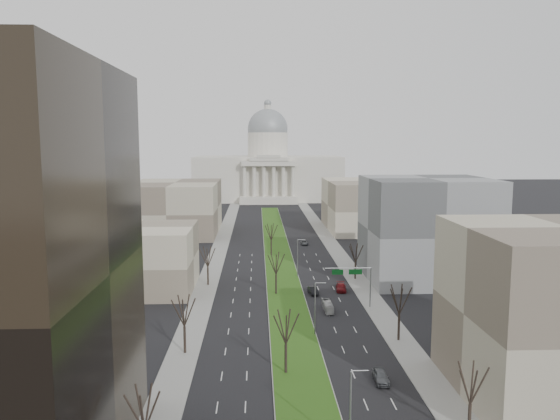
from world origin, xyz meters
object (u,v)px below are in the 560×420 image
object	(u,v)px
car_grey_near	(381,376)
car_black	(313,291)
car_red	(341,287)
box_van	(328,306)
car_grey_far	(304,243)

from	to	relation	value
car_grey_near	car_black	bearing A→B (deg)	98.19
car_grey_near	car_black	world-z (taller)	car_grey_near
car_grey_near	car_red	bearing A→B (deg)	89.86
car_grey_near	box_van	distance (m)	31.54
car_red	car_grey_far	xyz separation A→B (m)	(-3.46, 53.34, -0.16)
car_black	car_red	bearing A→B (deg)	13.01
car_grey_far	box_van	xyz separation A→B (m)	(-1.23, -67.37, 0.29)
car_red	car_black	bearing A→B (deg)	-154.28
car_black	car_red	xyz separation A→B (m)	(6.37, 2.28, 0.01)
car_grey_far	car_grey_near	bearing A→B (deg)	-91.84
car_grey_near	car_black	size ratio (longest dim) A/B	1.01
car_red	car_grey_near	bearing A→B (deg)	-85.88
car_black	car_grey_far	bearing A→B (deg)	80.32
car_red	car_grey_far	distance (m)	53.46
car_grey_near	car_red	world-z (taller)	car_grey_near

